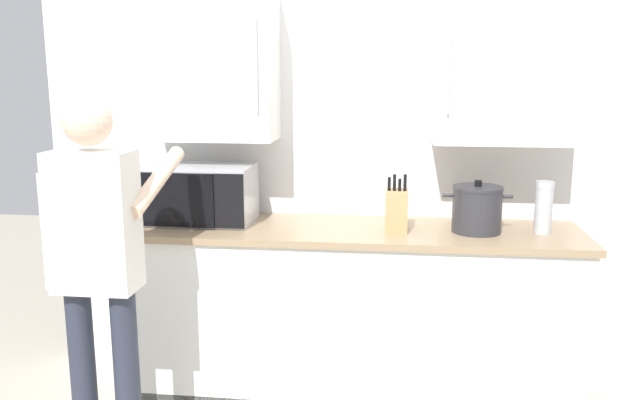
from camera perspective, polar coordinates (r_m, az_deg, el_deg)
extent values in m
cube|color=white|center=(3.60, 3.15, 6.03)|extent=(3.48, 0.10, 2.77)
cube|color=white|center=(3.50, -9.54, 11.57)|extent=(0.68, 0.32, 0.78)
cylinder|color=#B7BABF|center=(3.26, -5.60, 11.70)|extent=(0.01, 0.01, 0.47)
cube|color=white|center=(3.40, 15.85, 11.31)|extent=(0.68, 0.32, 0.78)
cylinder|color=#B7BABF|center=(3.20, 11.28, 11.55)|extent=(0.01, 0.01, 0.47)
cube|color=white|center=(3.48, 2.60, -10.13)|extent=(2.30, 0.57, 0.89)
cube|color=#937A5B|center=(3.33, 2.67, -2.72)|extent=(2.34, 0.61, 0.03)
cube|color=#B7BABF|center=(3.49, -10.33, 0.54)|extent=(0.54, 0.34, 0.30)
cube|color=beige|center=(3.50, -11.57, 0.53)|extent=(0.35, 0.29, 0.24)
cube|color=black|center=(3.26, -7.98, -0.11)|extent=(0.15, 0.01, 0.28)
cube|color=black|center=(3.34, -12.46, 0.00)|extent=(0.39, 0.03, 0.28)
cylinder|color=#2D2D33|center=(3.31, 13.59, -0.93)|extent=(0.24, 0.24, 0.21)
cylinder|color=#2D2D33|center=(3.28, 13.68, 1.04)|extent=(0.25, 0.25, 0.02)
cylinder|color=black|center=(3.28, 13.70, 1.43)|extent=(0.04, 0.04, 0.03)
cylinder|color=#2D2D33|center=(3.28, 11.12, 0.41)|extent=(0.05, 0.02, 0.02)
cylinder|color=#2D2D33|center=(3.31, 16.15, 0.29)|extent=(0.05, 0.02, 0.02)
cylinder|color=#B7BABF|center=(3.37, 19.00, -0.86)|extent=(0.08, 0.08, 0.23)
cylinder|color=#B7BABF|center=(3.35, 19.14, 1.30)|extent=(0.09, 0.09, 0.03)
cube|color=tan|center=(3.25, 6.72, -0.94)|extent=(0.11, 0.15, 0.21)
cylinder|color=black|center=(3.21, 6.09, 1.42)|extent=(0.02, 0.02, 0.07)
cylinder|color=black|center=(3.20, 6.55, 1.53)|extent=(0.02, 0.02, 0.08)
cylinder|color=black|center=(3.21, 7.00, 1.33)|extent=(0.02, 0.02, 0.06)
cylinder|color=black|center=(3.20, 7.47, 1.51)|extent=(0.02, 0.02, 0.08)
cylinder|color=#282D3D|center=(3.12, -20.03, -14.26)|extent=(0.11, 0.11, 0.80)
cylinder|color=#282D3D|center=(3.04, -16.55, -14.74)|extent=(0.11, 0.11, 0.80)
cube|color=silver|center=(2.86, -19.18, -1.79)|extent=(0.34, 0.20, 0.59)
sphere|color=beige|center=(2.80, -19.73, 6.51)|extent=(0.20, 0.20, 0.20)
cylinder|color=beige|center=(2.95, -14.12, 1.64)|extent=(0.12, 0.48, 0.26)
cylinder|color=silver|center=(2.96, -22.60, -2.59)|extent=(0.07, 0.07, 0.50)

